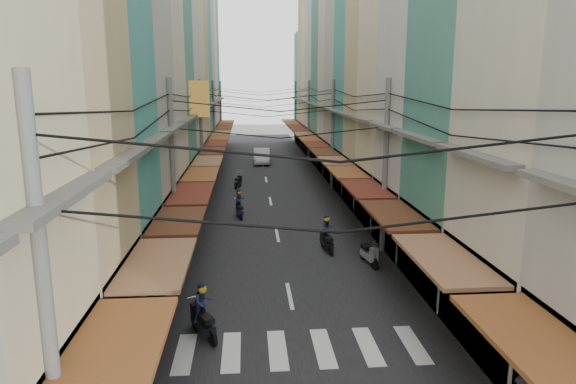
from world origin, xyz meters
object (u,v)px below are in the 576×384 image
white_car (262,163)px  traffic_sign (463,266)px  market_umbrella (540,296)px  bicycle (455,268)px

white_car → traffic_sign: 35.79m
traffic_sign → white_car: bearing=99.3°
market_umbrella → traffic_sign: 3.25m
white_car → bicycle: (7.58, -30.46, 0.00)m
market_umbrella → white_car: bearing=99.8°
bicycle → white_car: bearing=17.7°
white_car → market_umbrella: 39.02m
bicycle → market_umbrella: (-0.96, -7.93, 2.16)m
white_car → market_umbrella: size_ratio=2.14×
bicycle → traffic_sign: (-1.83, -4.81, 1.92)m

